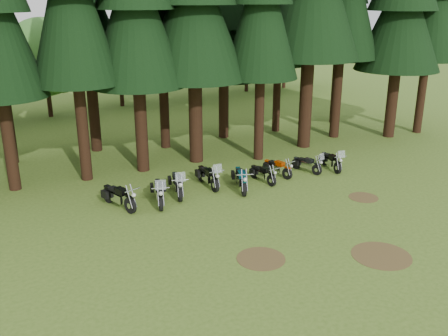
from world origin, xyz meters
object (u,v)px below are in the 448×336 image
at_px(motorcycle_2, 177,185).
at_px(motorcycle_5, 263,174).
at_px(motorcycle_3, 208,177).
at_px(motorcycle_8, 331,161).
at_px(motorcycle_1, 159,193).
at_px(motorcycle_7, 307,165).
at_px(motorcycle_4, 241,180).
at_px(motorcycle_6, 277,168).
at_px(motorcycle_0, 119,197).

bearing_deg(motorcycle_2, motorcycle_5, 9.60).
bearing_deg(motorcycle_3, motorcycle_8, -4.24).
bearing_deg(motorcycle_1, motorcycle_7, 18.86).
relative_size(motorcycle_1, motorcycle_2, 1.01).
height_order(motorcycle_5, motorcycle_8, motorcycle_8).
relative_size(motorcycle_4, motorcycle_5, 1.16).
bearing_deg(motorcycle_8, motorcycle_3, -175.63).
bearing_deg(motorcycle_6, motorcycle_8, -22.59).
bearing_deg(motorcycle_1, motorcycle_8, 16.96).
bearing_deg(motorcycle_8, motorcycle_5, -170.11).
height_order(motorcycle_2, motorcycle_3, motorcycle_2).
xyz_separation_m(motorcycle_1, motorcycle_3, (2.97, 0.81, -0.02)).
bearing_deg(motorcycle_7, motorcycle_8, -26.64).
bearing_deg(motorcycle_0, motorcycle_5, -19.52).
distance_m(motorcycle_0, motorcycle_2, 2.94).
bearing_deg(motorcycle_4, motorcycle_8, 23.13).
xyz_separation_m(motorcycle_2, motorcycle_7, (7.50, -0.41, -0.09)).
xyz_separation_m(motorcycle_1, motorcycle_6, (6.91, 0.43, -0.10)).
relative_size(motorcycle_1, motorcycle_4, 1.05).
bearing_deg(motorcycle_0, motorcycle_8, -19.20).
relative_size(motorcycle_0, motorcycle_4, 1.02).
distance_m(motorcycle_3, motorcycle_7, 5.74).
xyz_separation_m(motorcycle_2, motorcycle_4, (3.03, -0.88, -0.01)).
relative_size(motorcycle_3, motorcycle_4, 1.03).
relative_size(motorcycle_3, motorcycle_5, 1.19).
distance_m(motorcycle_0, motorcycle_7, 10.45).
xyz_separation_m(motorcycle_1, motorcycle_4, (4.19, -0.33, -0.01)).
bearing_deg(motorcycle_5, motorcycle_2, 167.71).
distance_m(motorcycle_3, motorcycle_5, 2.85).
bearing_deg(motorcycle_4, motorcycle_7, 27.59).
height_order(motorcycle_7, motorcycle_8, motorcycle_8).
bearing_deg(motorcycle_8, motorcycle_1, -168.73).
distance_m(motorcycle_0, motorcycle_6, 8.69).
height_order(motorcycle_2, motorcycle_5, motorcycle_2).
distance_m(motorcycle_0, motorcycle_4, 6.02).
height_order(motorcycle_2, motorcycle_4, motorcycle_2).
relative_size(motorcycle_4, motorcycle_7, 1.17).
relative_size(motorcycle_5, motorcycle_8, 0.93).
height_order(motorcycle_4, motorcycle_5, motorcycle_4).
xyz_separation_m(motorcycle_0, motorcycle_7, (10.44, -0.30, -0.08)).
bearing_deg(motorcycle_2, motorcycle_8, 11.75).
bearing_deg(motorcycle_8, motorcycle_2, -172.34).
height_order(motorcycle_1, motorcycle_5, motorcycle_1).
relative_size(motorcycle_0, motorcycle_5, 1.18).
bearing_deg(motorcycle_0, motorcycle_2, -14.05).
bearing_deg(motorcycle_7, motorcycle_6, 155.86).
bearing_deg(motorcycle_3, motorcycle_5, -12.79).
relative_size(motorcycle_3, motorcycle_8, 1.11).
height_order(motorcycle_0, motorcycle_6, motorcycle_0).
bearing_deg(motorcycle_5, motorcycle_0, 171.22).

